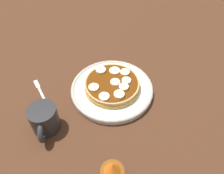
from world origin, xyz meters
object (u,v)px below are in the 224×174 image
banana_slice_3 (126,80)px  coffee_mug (44,120)px  banana_slice_1 (119,95)px  banana_slice_5 (104,97)px  banana_slice_6 (94,87)px  banana_slice_2 (125,72)px  fork (41,92)px  banana_slice_4 (101,70)px  banana_slice_8 (124,87)px  plate (112,89)px  banana_slice_0 (115,82)px  pancake_stack (113,85)px  banana_slice_7 (115,71)px

banana_slice_3 → coffee_mug: bearing=-62.9°
banana_slice_1 → banana_slice_5: banana_slice_1 is taller
banana_slice_6 → banana_slice_2: bearing=119.1°
fork → banana_slice_4: bearing=100.7°
banana_slice_4 → banana_slice_8: (7.69, 6.27, 0.05)cm
plate → banana_slice_2: bearing=128.9°
plate → banana_slice_1: size_ratio=8.33×
banana_slice_0 → banana_slice_4: size_ratio=0.92×
pancake_stack → banana_slice_3: size_ratio=6.19×
pancake_stack → coffee_mug: bearing=-58.6°
banana_slice_5 → coffee_mug: size_ratio=0.29×
banana_slice_1 → banana_slice_7: bearing=-177.8°
banana_slice_4 → coffee_mug: 22.74cm
banana_slice_0 → coffee_mug: coffee_mug is taller
pancake_stack → banana_slice_8: banana_slice_8 is taller
plate → banana_slice_7: (-4.55, 1.19, 3.29)cm
coffee_mug → fork: size_ratio=0.85×
banana_slice_3 → banana_slice_7: (-4.38, -3.10, -0.05)cm
banana_slice_1 → banana_slice_8: same height
banana_slice_7 → fork: banana_slice_7 is taller
fork → coffee_mug: bearing=14.9°
banana_slice_0 → banana_slice_8: (2.11, 2.28, 0.06)cm
banana_slice_4 → banana_slice_8: banana_slice_8 is taller
banana_slice_3 → banana_slice_8: size_ratio=0.98×
banana_slice_2 → banana_slice_5: banana_slice_2 is taller
banana_slice_4 → coffee_mug: coffee_mug is taller
plate → banana_slice_1: bearing=16.3°
banana_slice_3 → coffee_mug: (11.73, -22.88, -0.55)cm
banana_slice_0 → plate: bearing=-119.7°
banana_slice_7 → coffee_mug: (16.11, -19.78, -0.51)cm
banana_slice_3 → fork: banana_slice_3 is taller
banana_slice_0 → banana_slice_5: 6.22cm
banana_slice_1 → banana_slice_4: 11.41cm
banana_slice_3 → banana_slice_5: same height
banana_slice_6 → banana_slice_8: bearing=85.6°
banana_slice_8 → fork: banana_slice_8 is taller
banana_slice_2 → banana_slice_3: size_ratio=1.05×
banana_slice_0 → banana_slice_3: banana_slice_0 is taller
banana_slice_1 → banana_slice_3: 6.16cm
plate → banana_slice_1: (5.35, 1.56, 3.46)cm
banana_slice_8 → coffee_mug: bearing=-67.7°
banana_slice_3 → banana_slice_4: (-4.90, -7.38, 0.07)cm
banana_slice_3 → banana_slice_7: bearing=-144.7°
plate → coffee_mug: coffee_mug is taller
coffee_mug → banana_slice_0: bearing=119.5°
banana_slice_1 → fork: size_ratio=0.25×
coffee_mug → banana_slice_3: bearing=117.1°
banana_slice_2 → banana_slice_6: 11.14cm
plate → coffee_mug: (11.56, -18.59, 2.78)cm
banana_slice_1 → banana_slice_5: bearing=-86.5°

